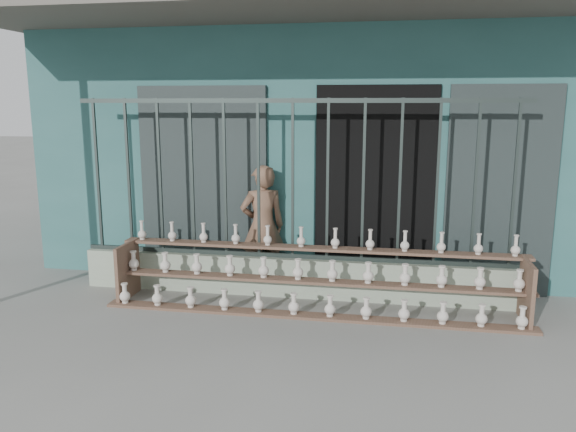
# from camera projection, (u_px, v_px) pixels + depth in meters

# --- Properties ---
(ground) EXTENTS (60.00, 60.00, 0.00)m
(ground) POSITION_uv_depth(u_px,v_px,m) (269.00, 341.00, 5.26)
(ground) COLOR slate
(workshop_building) EXTENTS (7.40, 6.60, 3.21)m
(workshop_building) POSITION_uv_depth(u_px,v_px,m) (323.00, 139.00, 9.03)
(workshop_building) COLOR #2B5B59
(workshop_building) RESTS_ON ground
(parapet_wall) EXTENTS (5.00, 0.20, 0.45)m
(parapet_wall) POSITION_uv_depth(u_px,v_px,m) (293.00, 277.00, 6.48)
(parapet_wall) COLOR #95A48D
(parapet_wall) RESTS_ON ground
(security_fence) EXTENTS (5.00, 0.04, 1.80)m
(security_fence) POSITION_uv_depth(u_px,v_px,m) (293.00, 180.00, 6.25)
(security_fence) COLOR #283330
(security_fence) RESTS_ON parapet_wall
(shelf_rack) EXTENTS (4.50, 0.68, 0.85)m
(shelf_rack) POSITION_uv_depth(u_px,v_px,m) (315.00, 278.00, 6.00)
(shelf_rack) COLOR brown
(shelf_rack) RESTS_ON ground
(elderly_woman) EXTENTS (0.64, 0.54, 1.48)m
(elderly_woman) POSITION_uv_depth(u_px,v_px,m) (263.00, 226.00, 6.74)
(elderly_woman) COLOR brown
(elderly_woman) RESTS_ON ground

